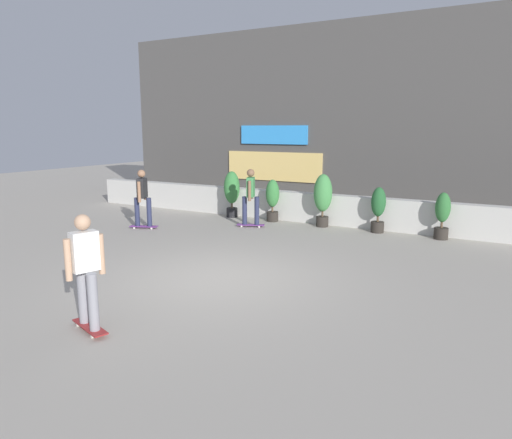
{
  "coord_description": "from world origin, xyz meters",
  "views": [
    {
      "loc": [
        4.85,
        -7.24,
        2.85
      ],
      "look_at": [
        0.0,
        1.5,
        0.9
      ],
      "focal_mm": 32.96,
      "sensor_mm": 36.0,
      "label": 1
    }
  ],
  "objects": [
    {
      "name": "ground_plane",
      "position": [
        0.0,
        0.0,
        0.0
      ],
      "size": [
        48.0,
        48.0,
        0.0
      ],
      "primitive_type": "plane",
      "color": "#A8A093"
    },
    {
      "name": "skater_by_wall_left",
      "position": [
        -0.27,
        -2.9,
        0.94
      ],
      "size": [
        0.82,
        0.53,
        1.7
      ],
      "color": "maroon",
      "rests_on": "ground"
    },
    {
      "name": "potted_plant_2",
      "position": [
        -0.02,
        5.55,
        0.9
      ],
      "size": [
        0.54,
        0.54,
        1.55
      ],
      "color": "#2D2823",
      "rests_on": "ground"
    },
    {
      "name": "building_backdrop",
      "position": [
        -0.01,
        10.0,
        3.25
      ],
      "size": [
        20.0,
        2.08,
        6.5
      ],
      "color": "#4C4947",
      "rests_on": "ground"
    },
    {
      "name": "skater_far_right",
      "position": [
        -1.82,
        4.47,
        0.94
      ],
      "size": [
        0.82,
        0.53,
        1.7
      ],
      "color": "#72338C",
      "rests_on": "ground"
    },
    {
      "name": "skater_far_left",
      "position": [
        -4.42,
        2.78,
        0.94
      ],
      "size": [
        0.82,
        0.53,
        1.7
      ],
      "color": "#72338C",
      "rests_on": "ground"
    },
    {
      "name": "planter_wall",
      "position": [
        0.0,
        6.0,
        0.45
      ],
      "size": [
        18.0,
        0.4,
        0.9
      ],
      "primitive_type": "cube",
      "color": "beige",
      "rests_on": "ground"
    },
    {
      "name": "potted_plant_4",
      "position": [
        3.28,
        5.55,
        0.66
      ],
      "size": [
        0.38,
        0.38,
        1.23
      ],
      "color": "#2D2823",
      "rests_on": "ground"
    },
    {
      "name": "potted_plant_0",
      "position": [
        -3.14,
        5.55,
        0.87
      ],
      "size": [
        0.51,
        0.51,
        1.49
      ],
      "color": "black",
      "rests_on": "ground"
    },
    {
      "name": "potted_plant_3",
      "position": [
        1.61,
        5.55,
        0.69
      ],
      "size": [
        0.4,
        0.4,
        1.26
      ],
      "color": "#2D2823",
      "rests_on": "ground"
    },
    {
      "name": "potted_plant_1",
      "position": [
        -1.66,
        5.55,
        0.72
      ],
      "size": [
        0.42,
        0.42,
        1.3
      ],
      "color": "#2D2823",
      "rests_on": "ground"
    }
  ]
}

